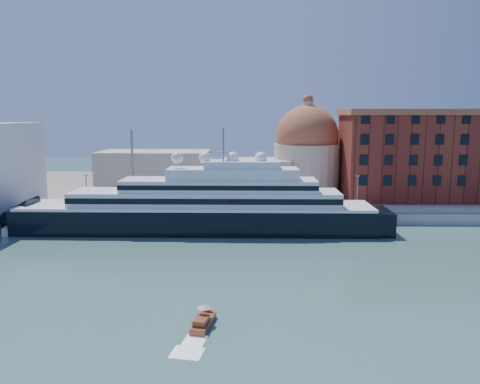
{
  "coord_description": "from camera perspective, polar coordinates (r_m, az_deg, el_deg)",
  "views": [
    {
      "loc": [
        6.31,
        -70.93,
        23.42
      ],
      "look_at": [
        4.45,
        18.0,
        9.04
      ],
      "focal_mm": 35.0,
      "sensor_mm": 36.0,
      "label": 1
    }
  ],
  "objects": [
    {
      "name": "ground",
      "position": [
        74.96,
        -3.73,
        -9.04
      ],
      "size": [
        400.0,
        400.0,
        0.0
      ],
      "primitive_type": "plane",
      "color": "#375F58",
      "rests_on": "ground"
    },
    {
      "name": "quay",
      "position": [
        107.43,
        -2.2,
        -2.73
      ],
      "size": [
        180.0,
        10.0,
        2.5
      ],
      "primitive_type": "cube",
      "color": "gray",
      "rests_on": "ground"
    },
    {
      "name": "land",
      "position": [
        147.77,
        -1.26,
        0.45
      ],
      "size": [
        260.0,
        72.0,
        2.0
      ],
      "primitive_type": "cube",
      "color": "slate",
      "rests_on": "ground"
    },
    {
      "name": "quay_fence",
      "position": [
        102.66,
        -2.35,
        -2.24
      ],
      "size": [
        180.0,
        0.1,
        1.2
      ],
      "primitive_type": "cube",
      "color": "slate",
      "rests_on": "quay"
    },
    {
      "name": "superyacht",
      "position": [
        96.76,
        -6.66,
        -2.3
      ],
      "size": [
        82.57,
        11.45,
        24.68
      ],
      "color": "black",
      "rests_on": "ground"
    },
    {
      "name": "service_barge",
      "position": [
        104.02,
        -23.31,
        -4.14
      ],
      "size": [
        13.08,
        6.71,
        2.81
      ],
      "rotation": [
        0.0,
        0.0,
        0.21
      ],
      "color": "white",
      "rests_on": "ground"
    },
    {
      "name": "water_taxi",
      "position": [
        54.69,
        -4.54,
        -15.51
      ],
      "size": [
        2.63,
        5.49,
        2.5
      ],
      "rotation": [
        0.0,
        0.0,
        -0.17
      ],
      "color": "brown",
      "rests_on": "ground"
    },
    {
      "name": "warehouse",
      "position": [
        131.5,
        21.59,
        4.34
      ],
      "size": [
        43.0,
        19.0,
        23.25
      ],
      "color": "maroon",
      "rests_on": "land"
    },
    {
      "name": "church",
      "position": [
        129.25,
        1.23,
        3.63
      ],
      "size": [
        66.0,
        18.0,
        25.5
      ],
      "color": "beige",
      "rests_on": "land"
    },
    {
      "name": "lamp_posts",
      "position": [
        105.8,
        -9.15,
        1.69
      ],
      "size": [
        120.8,
        2.4,
        18.0
      ],
      "color": "slate",
      "rests_on": "quay"
    }
  ]
}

